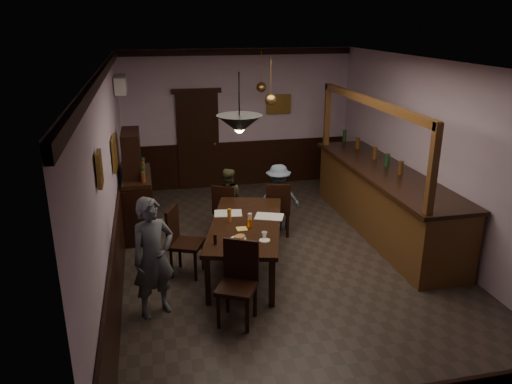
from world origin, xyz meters
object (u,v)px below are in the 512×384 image
object	(u,v)px
coffee_cup	(264,234)
chair_side	(181,238)
chair_far_right	(278,207)
soda_can	(250,223)
bar_counter	(384,199)
person_standing	(153,258)
chair_near	(239,278)
pendant_brass_mid	(271,100)
person_seated_left	(227,199)
pendant_brass_far	(261,87)
pendant_iron	(239,124)
sideboard	(137,193)
person_seated_right	(278,197)
chair_far_left	(225,207)
dining_table	(246,227)

from	to	relation	value
coffee_cup	chair_side	bearing A→B (deg)	165.81
chair_far_right	soda_can	size ratio (longest dim) A/B	8.08
chair_side	bar_counter	bearing A→B (deg)	-53.75
chair_side	person_standing	bearing A→B (deg)	-178.67
chair_near	pendant_brass_mid	size ratio (longest dim) A/B	1.28
chair_far_right	person_seated_left	bearing A→B (deg)	-19.33
chair_far_right	pendant_brass_far	xyz separation A→B (m)	(0.16, 2.02, 1.77)
coffee_cup	soda_can	bearing A→B (deg)	122.77
bar_counter	pendant_iron	size ratio (longest dim) A/B	5.80
chair_far_right	sideboard	xyz separation A→B (m)	(-2.35, 0.69, 0.20)
person_seated_left	bar_counter	world-z (taller)	bar_counter
chair_far_right	pendant_brass_mid	world-z (taller)	pendant_brass_mid
person_seated_right	soda_can	bearing A→B (deg)	67.03
pendant_brass_mid	pendant_brass_far	bearing A→B (deg)	82.75
chair_far_left	pendant_iron	xyz separation A→B (m)	(-0.12, -2.12, 1.88)
chair_far_left	person_seated_left	distance (m)	0.28
chair_side	sideboard	world-z (taller)	sideboard
chair_far_right	person_standing	size ratio (longest dim) A/B	0.62
dining_table	soda_can	world-z (taller)	soda_can
chair_near	person_seated_right	world-z (taller)	person_seated_right
chair_far_right	bar_counter	xyz separation A→B (m)	(1.86, -0.21, 0.07)
person_standing	person_seated_left	xyz separation A→B (m)	(1.34, 2.53, -0.23)
person_seated_right	sideboard	size ratio (longest dim) A/B	0.66
soda_can	pendant_iron	bearing A→B (deg)	-112.12
soda_can	pendant_brass_mid	size ratio (longest dim) A/B	0.15
pendant_brass_far	chair_far_left	bearing A→B (deg)	-120.63
dining_table	pendant_brass_far	size ratio (longest dim) A/B	2.95
chair_far_left	person_seated_right	xyz separation A→B (m)	(0.95, 0.01, 0.10)
chair_far_left	coffee_cup	distance (m)	1.96
dining_table	pendant_brass_far	bearing A→B (deg)	73.08
chair_near	person_standing	bearing A→B (deg)	-172.22
chair_far_left	chair_near	distance (m)	2.64
sideboard	coffee_cup	bearing A→B (deg)	-53.91
pendant_iron	sideboard	bearing A→B (deg)	117.74
chair_far_left	bar_counter	bearing A→B (deg)	-164.38
pendant_brass_mid	pendant_brass_far	size ratio (longest dim) A/B	1.00
dining_table	soda_can	size ratio (longest dim) A/B	19.91
chair_far_left	sideboard	size ratio (longest dim) A/B	0.50
chair_far_right	person_seated_right	world-z (taller)	person_seated_right
chair_near	soda_can	bearing A→B (deg)	98.66
soda_can	pendant_brass_far	distance (m)	3.71
chair_side	chair_far_right	bearing A→B (deg)	-36.00
coffee_cup	bar_counter	size ratio (longest dim) A/B	0.02
dining_table	coffee_cup	world-z (taller)	coffee_cup
person_seated_right	pendant_brass_mid	xyz separation A→B (m)	(-0.11, 0.18, 1.70)
coffee_cup	soda_can	xyz separation A→B (m)	(-0.12, 0.40, 0.01)
chair_near	sideboard	size ratio (longest dim) A/B	0.57
person_seated_right	coffee_cup	distance (m)	2.07
pendant_iron	person_seated_right	bearing A→B (deg)	63.28
coffee_cup	chair_far_right	bearing A→B (deg)	85.02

